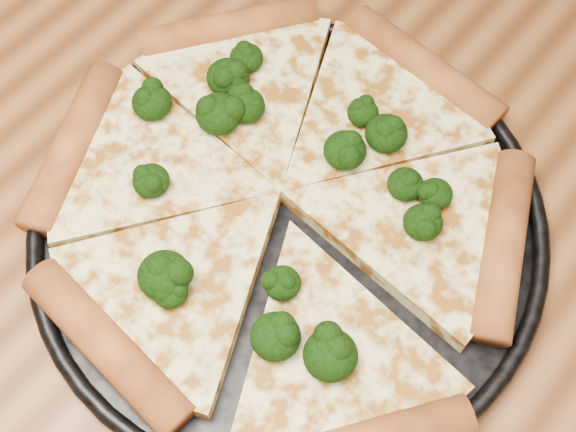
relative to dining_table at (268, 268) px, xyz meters
The scene contains 4 objects.
dining_table is the anchor object (origin of this frame).
pizza_pan 0.10m from the dining_table, 11.79° to the left, with size 0.37×0.37×0.02m.
pizza 0.11m from the dining_table, 59.75° to the left, with size 0.39×0.36×0.03m.
broccoli_florets 0.12m from the dining_table, 88.51° to the left, with size 0.25×0.22×0.03m.
Camera 1 is at (0.18, -0.19, 1.25)m, focal length 48.20 mm.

